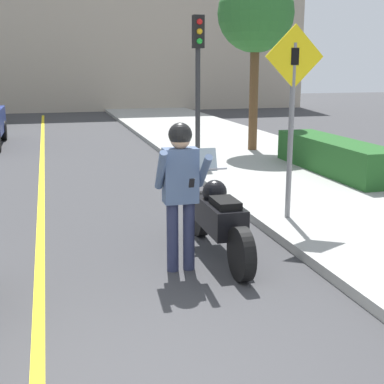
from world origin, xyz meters
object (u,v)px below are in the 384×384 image
(motorcycle, at_px, (218,217))
(person_biker, at_px, (181,181))
(street_tree, at_px, (256,15))
(traffic_light, at_px, (198,60))
(crossing_sign, at_px, (292,105))

(motorcycle, xyz_separation_m, person_biker, (-0.59, -0.40, 0.59))
(street_tree, bearing_deg, motorcycle, -114.50)
(person_biker, relative_size, street_tree, 0.39)
(motorcycle, height_order, street_tree, street_tree)
(motorcycle, distance_m, traffic_light, 6.93)
(motorcycle, height_order, person_biker, person_biker)
(motorcycle, relative_size, street_tree, 0.51)
(person_biker, distance_m, traffic_light, 7.31)
(motorcycle, xyz_separation_m, crossing_sign, (1.44, 0.97, 1.34))
(street_tree, bearing_deg, person_biker, -116.92)
(street_tree, bearing_deg, traffic_light, -151.17)
(motorcycle, height_order, crossing_sign, crossing_sign)
(person_biker, xyz_separation_m, crossing_sign, (2.03, 1.36, 0.75))
(crossing_sign, relative_size, street_tree, 0.62)
(traffic_light, height_order, street_tree, street_tree)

